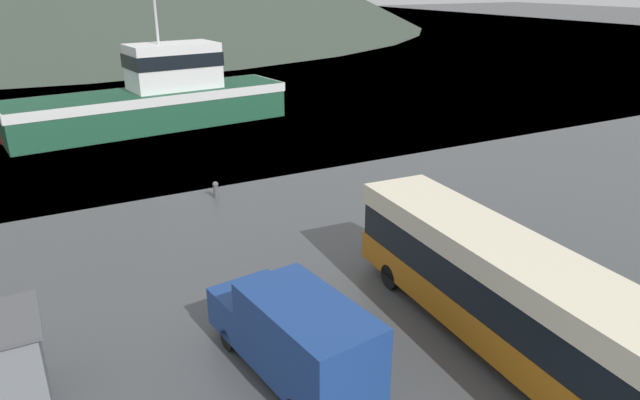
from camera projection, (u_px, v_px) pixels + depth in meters
water_surface at (66, 27)px, 130.80m from camera, size 240.00×240.00×0.00m
tour_bus at (506, 292)px, 16.58m from camera, size 3.29×12.81×3.37m
delivery_van at (295, 334)px, 15.53m from camera, size 2.88×6.24×2.57m
fishing_boat at (156, 97)px, 42.09m from camera, size 20.63×7.34×11.62m
small_boat at (17, 136)px, 38.77m from camera, size 3.84×6.54×0.73m
mooring_bollard at (216, 189)px, 28.80m from camera, size 0.30×0.30×0.86m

